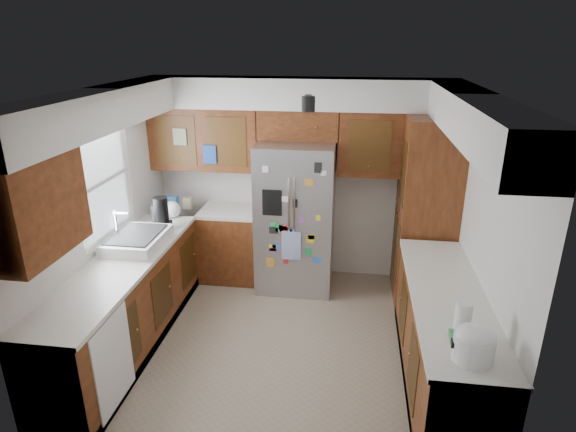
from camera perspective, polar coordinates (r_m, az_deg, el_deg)
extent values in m
plane|color=gray|center=(5.13, -0.84, -14.38)|extent=(3.60, 3.60, 0.00)
cube|color=silver|center=(6.03, 1.40, 4.31)|extent=(3.60, 0.04, 2.50)
cube|color=silver|center=(5.11, -21.29, -0.19)|extent=(0.04, 3.20, 2.50)
cube|color=silver|center=(4.63, 21.69, -2.36)|extent=(0.04, 3.20, 2.50)
cube|color=silver|center=(3.13, -5.48, -12.19)|extent=(3.60, 0.04, 2.50)
cube|color=white|center=(4.23, -1.02, 14.73)|extent=(3.60, 3.20, 0.02)
cube|color=silver|center=(5.64, 1.27, 14.31)|extent=(3.60, 0.38, 0.35)
cube|color=silver|center=(4.77, -20.93, 11.86)|extent=(0.38, 3.20, 0.35)
cube|color=silver|center=(4.31, 21.09, 11.03)|extent=(0.38, 3.20, 0.35)
cube|color=#451F0D|center=(5.98, -9.76, 9.05)|extent=(1.33, 0.34, 0.75)
cube|color=#451F0D|center=(5.73, 12.72, 8.34)|extent=(1.33, 0.34, 0.75)
cube|color=#451F0D|center=(3.95, -27.87, 0.95)|extent=(0.34, 0.85, 0.75)
cube|color=white|center=(5.08, -21.15, 3.89)|extent=(0.02, 0.90, 1.05)
cube|color=white|center=(5.07, -20.77, 3.88)|extent=(0.01, 1.02, 1.15)
cube|color=#1C45A6|center=(5.80, -9.27, 7.22)|extent=(0.16, 0.02, 0.22)
cube|color=beige|center=(5.87, -12.70, 9.14)|extent=(0.16, 0.02, 0.20)
cube|color=#451F0D|center=(5.07, -18.68, -10.15)|extent=(0.60, 2.60, 0.88)
cube|color=#451F0D|center=(6.18, -6.62, -3.43)|extent=(0.75, 0.60, 0.88)
cube|color=silver|center=(4.86, -19.30, -5.47)|extent=(0.63, 2.60, 0.04)
cube|color=silver|center=(6.01, -6.80, 0.58)|extent=(0.75, 0.60, 0.04)
cube|color=black|center=(5.28, -18.19, -13.81)|extent=(0.60, 2.60, 0.10)
cube|color=white|center=(4.31, -19.94, -15.98)|extent=(0.01, 0.58, 0.80)
cube|color=#451F0D|center=(4.53, 17.86, -14.06)|extent=(0.60, 2.25, 0.88)
cube|color=silver|center=(4.29, 18.53, -8.97)|extent=(0.63, 2.25, 0.04)
cube|color=black|center=(4.76, 17.32, -17.94)|extent=(0.60, 2.25, 0.10)
cube|color=#451F0D|center=(5.69, 16.03, 0.61)|extent=(0.60, 0.90, 2.15)
cube|color=gray|center=(5.77, 0.92, -0.12)|extent=(0.90, 0.75, 1.80)
cylinder|color=silver|center=(5.36, 0.10, -0.06)|extent=(0.02, 0.02, 0.90)
cylinder|color=silver|center=(5.35, 0.73, -0.09)|extent=(0.02, 0.02, 0.90)
cube|color=black|center=(5.35, -1.90, 1.58)|extent=(0.22, 0.01, 0.30)
cube|color=white|center=(5.48, 0.39, -3.56)|extent=(0.22, 0.01, 0.34)
cube|color=#8C4C99|center=(5.56, -1.80, -4.09)|extent=(0.11, 0.00, 0.05)
cube|color=blue|center=(5.43, 0.33, -1.84)|extent=(0.08, 0.00, 0.07)
cube|color=black|center=(5.31, 0.84, 1.50)|extent=(0.05, 0.00, 0.10)
cube|color=red|center=(5.60, -0.26, -5.39)|extent=(0.06, 0.00, 0.07)
cube|color=yellow|center=(5.43, 2.82, -2.52)|extent=(0.08, 0.00, 0.06)
cube|color=yellow|center=(5.34, 3.59, -0.23)|extent=(0.05, 0.00, 0.06)
cube|color=white|center=(5.31, -0.32, 2.01)|extent=(0.09, 0.00, 0.06)
cube|color=orange|center=(5.22, 2.50, 3.99)|extent=(0.09, 0.00, 0.08)
cube|color=yellow|center=(5.44, 2.69, -2.75)|extent=(0.09, 0.00, 0.10)
cube|color=black|center=(5.16, 3.58, 5.73)|extent=(0.08, 0.00, 0.11)
cube|color=red|center=(5.44, -0.49, -1.64)|extent=(0.09, 0.00, 0.08)
cube|color=white|center=(5.18, 4.23, 5.09)|extent=(0.06, 0.00, 0.06)
cube|color=green|center=(5.51, 2.42, -4.30)|extent=(0.08, 0.00, 0.10)
cube|color=white|center=(5.25, -2.70, 5.56)|extent=(0.07, 0.00, 0.07)
cube|color=#8C4C99|center=(5.44, 0.17, -1.97)|extent=(0.05, 0.00, 0.08)
cube|color=yellow|center=(5.55, -1.84, -3.79)|extent=(0.08, 0.00, 0.08)
cube|color=orange|center=(5.63, -2.11, -5.51)|extent=(0.09, 0.00, 0.11)
cube|color=black|center=(5.46, -1.72, -1.73)|extent=(0.10, 0.00, 0.08)
cube|color=green|center=(5.44, -1.06, -1.45)|extent=(0.08, 0.00, 0.08)
cube|color=red|center=(5.43, -0.61, -1.39)|extent=(0.09, 0.00, 0.06)
cube|color=blue|center=(5.55, 3.41, -5.28)|extent=(0.10, 0.00, 0.07)
cube|color=blue|center=(5.53, -1.39, -3.61)|extent=(0.10, 0.00, 0.05)
cube|color=#8C4C99|center=(5.37, 1.61, -0.43)|extent=(0.05, 0.00, 0.09)
cube|color=green|center=(5.43, -1.78, -1.00)|extent=(0.07, 0.00, 0.06)
cube|color=#451F0D|center=(5.71, 1.26, 10.84)|extent=(0.96, 0.34, 0.35)
sphere|color=blue|center=(5.64, -0.15, 14.01)|extent=(0.29, 0.29, 0.29)
cylinder|color=black|center=(5.57, 2.55, 13.29)|extent=(0.30, 0.30, 0.17)
ellipsoid|color=#333338|center=(5.56, 2.57, 14.16)|extent=(0.28, 0.28, 0.12)
cube|color=white|center=(5.16, -17.46, -2.77)|extent=(0.52, 0.70, 0.12)
cube|color=black|center=(5.13, -17.54, -2.11)|extent=(0.44, 0.60, 0.02)
cylinder|color=silver|center=(5.18, -19.65, -1.00)|extent=(0.02, 0.02, 0.30)
cylinder|color=silver|center=(5.11, -19.23, 0.32)|extent=(0.16, 0.02, 0.02)
cube|color=yellow|center=(4.91, -17.21, -4.44)|extent=(0.10, 0.18, 0.04)
cube|color=black|center=(5.50, -14.65, -1.13)|extent=(0.18, 0.14, 0.10)
cylinder|color=black|center=(5.43, -14.83, 0.74)|extent=(0.16, 0.16, 0.28)
cylinder|color=gray|center=(5.77, -15.30, 0.37)|extent=(0.14, 0.14, 0.20)
sphere|color=white|center=(5.83, -13.61, 0.77)|extent=(0.20, 0.20, 0.20)
cube|color=#3F72B2|center=(6.09, -13.56, 1.52)|extent=(0.14, 0.10, 0.18)
cube|color=#BFB28C|center=(6.12, -11.81, 1.54)|extent=(0.10, 0.08, 0.14)
cylinder|color=white|center=(5.42, -15.82, -1.48)|extent=(0.08, 0.08, 0.11)
cylinder|color=white|center=(3.51, 21.14, -14.32)|extent=(0.27, 0.27, 0.18)
ellipsoid|color=white|center=(3.47, 21.34, -13.08)|extent=(0.26, 0.26, 0.12)
cube|color=black|center=(3.48, 19.09, -14.09)|extent=(0.04, 0.06, 0.04)
cylinder|color=white|center=(3.72, 20.03, -11.35)|extent=(0.12, 0.12, 0.26)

